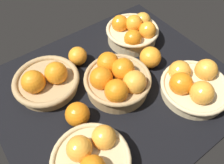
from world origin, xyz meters
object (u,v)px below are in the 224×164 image
basket_center (117,80)px  basket_far_right (92,159)px  basket_near_left (133,32)px  loose_orange_back_gap (78,114)px  loose_orange_front_gap (78,56)px  basket_near_right (46,81)px  basket_far_left (193,85)px  loose_orange_side_gap (150,57)px

basket_center → basket_far_right: (22.37, 17.74, -0.93)cm
basket_near_left → loose_orange_back_gap: 44.28cm
basket_far_right → basket_center: bearing=-141.6°
basket_far_right → loose_orange_back_gap: basket_far_right is taller
basket_near_left → loose_orange_front_gap: basket_near_left is taller
basket_near_right → basket_far_right: size_ratio=1.07×
basket_near_left → loose_orange_front_gap: bearing=-5.8°
basket_center → loose_orange_front_gap: bearing=-77.4°
basket_far_right → loose_orange_front_gap: 41.61cm
basket_near_left → basket_far_left: 33.88cm
basket_near_left → loose_orange_front_gap: 25.97cm
basket_near_left → loose_orange_back_gap: (39.43, 20.11, -1.02)cm
basket_near_left → loose_orange_side_gap: bearing=75.7°
basket_near_right → basket_far_right: 33.34cm
basket_center → basket_far_left: size_ratio=0.98×
basket_near_right → basket_far_left: (-40.61, 32.18, 0.20)cm
basket_near_right → loose_orange_side_gap: 39.76cm
loose_orange_front_gap → basket_near_left: bearing=174.2°
basket_center → basket_near_left: basket_center is taller
basket_far_right → loose_orange_back_gap: 15.45cm
basket_far_right → loose_orange_back_gap: bearing=-106.3°
loose_orange_front_gap → loose_orange_back_gap: loose_orange_back_gap is taller
loose_orange_side_gap → basket_far_left: bearing=99.6°
basket_far_left → loose_orange_side_gap: 19.05cm
basket_near_right → loose_orange_back_gap: size_ratio=2.99×
basket_near_right → basket_far_right: (2.47, 33.25, 0.60)cm
basket_far_left → loose_orange_front_gap: basket_far_left is taller
basket_near_left → basket_far_right: bearing=38.6°
loose_orange_front_gap → loose_orange_back_gap: 26.49cm
basket_far_left → loose_orange_front_gap: (25.12, -36.46, -0.35)cm
basket_near_right → loose_orange_back_gap: (-1.86, 18.42, 0.17)cm
loose_orange_back_gap → loose_orange_side_gap: bearing=-172.0°
basket_center → loose_orange_front_gap: 20.35cm
loose_orange_back_gap → loose_orange_side_gap: loose_orange_side_gap is taller
basket_center → basket_near_right: basket_center is taller
basket_far_left → basket_far_right: 43.09cm
loose_orange_side_gap → basket_near_right: bearing=-19.7°
basket_center → loose_orange_back_gap: basket_center is taller
loose_orange_front_gap → loose_orange_side_gap: 28.19cm
basket_near_right → loose_orange_side_gap: size_ratio=2.85×
loose_orange_back_gap → loose_orange_side_gap: 35.93cm
loose_orange_side_gap → basket_near_left: bearing=-104.3°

